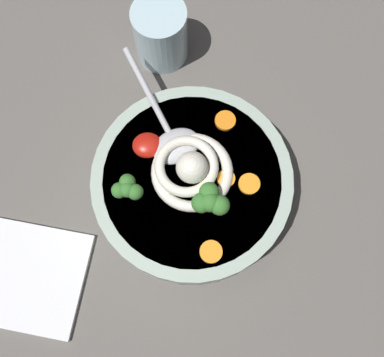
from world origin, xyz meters
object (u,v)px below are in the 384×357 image
Objects in this scene: soup_bowl at (192,185)px; drinking_glass at (161,34)px; soup_spoon at (171,137)px; folded_napkin at (27,277)px; noodle_pile at (191,169)px.

drinking_glass reaches higher than soup_bowl.
folded_napkin is at bearing 105.09° from soup_spoon.
soup_bowl is 1.72× the size of folded_napkin.
drinking_glass is at bearing -82.48° from noodle_pile.
noodle_pile is (0.11, -0.76, 4.50)cm from soup_bowl.
noodle_pile is at bearing -81.61° from soup_bowl.
drinking_glass is at bearing -20.29° from soup_spoon.
noodle_pile reaches higher than soup_spoon.
soup_spoon is (2.20, -5.29, 3.93)cm from soup_bowl.
noodle_pile is 5.02cm from soup_spoon.
noodle_pile is at bearing -177.83° from soup_spoon.
noodle_pile is 0.64× the size of soup_spoon.
noodle_pile is 0.76× the size of folded_napkin.
folded_napkin is at bearing 26.06° from noodle_pile.
soup_bowl is at bearing 97.55° from drinking_glass.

